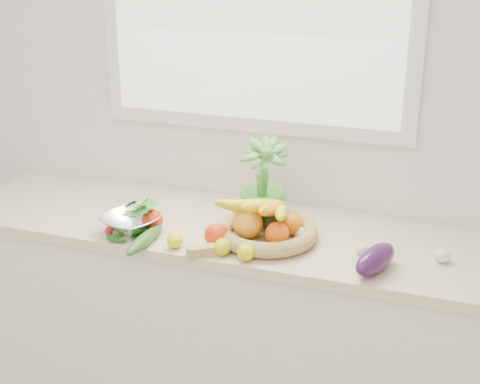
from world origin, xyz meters
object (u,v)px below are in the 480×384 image
(potted_herb, at_px, (263,182))
(colander_with_spinach, at_px, (130,218))
(cucumber, at_px, (145,240))
(apple, at_px, (152,220))
(eggplant, at_px, (375,259))
(fruit_basket, at_px, (266,226))

(potted_herb, distance_m, colander_with_spinach, 0.52)
(colander_with_spinach, bearing_deg, cucumber, -41.07)
(apple, xyz_separation_m, eggplant, (0.85, -0.05, 0.00))
(eggplant, bearing_deg, apple, 176.49)
(cucumber, relative_size, colander_with_spinach, 0.98)
(fruit_basket, bearing_deg, eggplant, -15.67)
(potted_herb, bearing_deg, apple, -151.29)
(apple, xyz_separation_m, potted_herb, (0.37, 0.20, 0.13))
(apple, height_order, potted_herb, potted_herb)
(fruit_basket, bearing_deg, colander_with_spinach, -167.69)
(eggplant, distance_m, colander_with_spinach, 0.92)
(apple, bearing_deg, fruit_basket, 8.57)
(potted_herb, relative_size, fruit_basket, 0.68)
(cucumber, distance_m, potted_herb, 0.50)
(eggplant, bearing_deg, potted_herb, 151.72)
(fruit_basket, bearing_deg, potted_herb, 112.92)
(fruit_basket, bearing_deg, apple, -171.43)
(potted_herb, relative_size, colander_with_spinach, 1.29)
(cucumber, relative_size, potted_herb, 0.76)
(eggplant, xyz_separation_m, cucumber, (-0.82, -0.08, -0.02))
(cucumber, bearing_deg, potted_herb, 45.16)
(eggplant, relative_size, potted_herb, 0.66)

